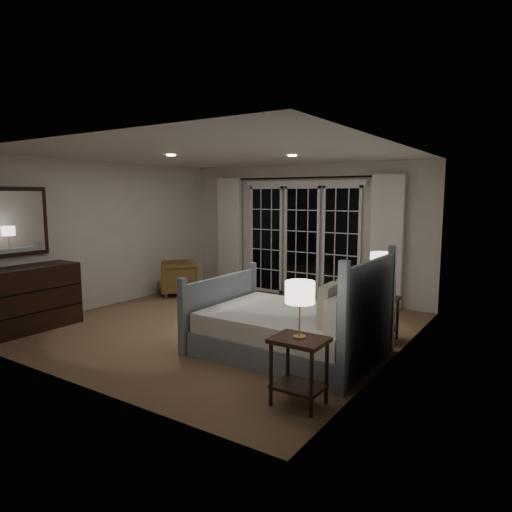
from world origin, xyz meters
The scene contains 20 objects.
floor centered at (0.00, 0.00, 0.00)m, with size 5.00×5.00×0.00m, color brown.
ceiling centered at (0.00, 0.00, 2.50)m, with size 5.00×5.00×0.00m, color silver.
wall_left centered at (-2.50, 0.00, 1.25)m, with size 0.02×5.00×2.50m, color beige.
wall_right centered at (2.50, 0.00, 1.25)m, with size 0.02×5.00×2.50m, color beige.
wall_back centered at (0.00, 2.50, 1.25)m, with size 5.00×0.02×2.50m, color beige.
wall_front centered at (0.00, -2.50, 1.25)m, with size 5.00×0.02×2.50m, color beige.
french_doors centered at (0.00, 2.46, 1.09)m, with size 2.50×0.04×2.20m.
curtain_rod centered at (0.00, 2.40, 2.25)m, with size 0.03×0.03×3.50m, color black.
curtain_left centered at (-1.65, 2.38, 1.15)m, with size 0.55×0.10×2.25m, color white.
curtain_right centered at (1.65, 2.38, 1.15)m, with size 0.55×0.10×2.25m, color white.
downlight_a centered at (0.80, 0.60, 2.49)m, with size 0.12×0.12×0.01m, color white.
downlight_b centered at (-0.60, -0.40, 2.49)m, with size 0.12×0.12×0.01m, color white.
bed centered at (1.42, -0.47, 0.32)m, with size 2.12×1.52×1.23m.
nightstand_left centered at (2.13, -1.65, 0.42)m, with size 0.49×0.39×0.64m.
nightstand_right centered at (2.14, 0.65, 0.39)m, with size 0.45×0.36×0.59m.
lamp_left centered at (2.13, -1.65, 1.06)m, with size 0.27×0.27×0.53m.
lamp_right centered at (2.14, 0.65, 1.06)m, with size 0.31×0.31×0.59m.
armchair centered at (-2.10, 1.26, 0.33)m, with size 0.70×0.72×0.65m, color brown.
dresser centered at (-2.23, -1.64, 0.46)m, with size 0.55×1.30×0.92m.
mirror centered at (-2.47, -1.64, 1.55)m, with size 0.05×0.85×1.00m.
Camera 1 is at (4.02, -5.22, 1.94)m, focal length 32.00 mm.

